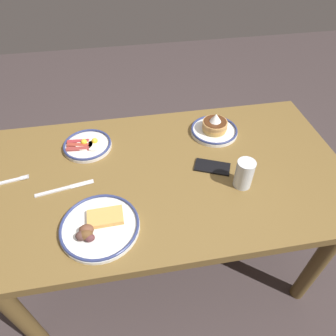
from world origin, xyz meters
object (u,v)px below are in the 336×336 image
at_px(drinking_glass, 244,175).
at_px(plate_far_companion, 99,226).
at_px(plate_center_pancakes, 87,145).
at_px(cell_phone, 212,167).
at_px(plate_near_main, 214,128).
at_px(fork_near, 3,183).
at_px(butter_knife, 65,188).

bearing_deg(drinking_glass, plate_far_companion, 11.47).
xyz_separation_m(plate_center_pancakes, cell_phone, (-0.51, 0.22, -0.01)).
height_order(plate_near_main, fork_near, plate_near_main).
xyz_separation_m(plate_far_companion, fork_near, (0.37, -0.28, -0.01)).
bearing_deg(fork_near, plate_near_main, -169.59).
distance_m(plate_far_companion, drinking_glass, 0.56).
bearing_deg(cell_phone, plate_far_companion, 48.92).
distance_m(plate_center_pancakes, butter_knife, 0.25).
bearing_deg(plate_far_companion, fork_near, -37.08).
height_order(plate_near_main, drinking_glass, drinking_glass).
bearing_deg(fork_near, plate_center_pancakes, -153.62).
relative_size(plate_far_companion, drinking_glass, 2.30).
distance_m(plate_center_pancakes, drinking_glass, 0.68).
bearing_deg(butter_knife, plate_far_companion, 122.04).
distance_m(plate_near_main, drinking_glass, 0.34).
bearing_deg(butter_knife, drinking_glass, 172.04).
height_order(plate_near_main, plate_center_pancakes, plate_near_main).
bearing_deg(plate_center_pancakes, plate_far_companion, 95.95).
height_order(plate_center_pancakes, cell_phone, plate_center_pancakes).
relative_size(plate_far_companion, butter_knife, 1.23).
bearing_deg(plate_near_main, cell_phone, 72.32).
distance_m(cell_phone, butter_knife, 0.59).
relative_size(plate_near_main, plate_far_companion, 0.80).
height_order(plate_far_companion, cell_phone, plate_far_companion).
xyz_separation_m(drinking_glass, butter_knife, (0.68, -0.10, -0.05)).
height_order(drinking_glass, butter_knife, drinking_glass).
relative_size(plate_center_pancakes, plate_far_companion, 0.77).
xyz_separation_m(plate_far_companion, butter_knife, (0.13, -0.21, -0.01)).
bearing_deg(drinking_glass, fork_near, -10.31).
xyz_separation_m(plate_near_main, fork_near, (0.90, 0.17, -0.02)).
xyz_separation_m(drinking_glass, fork_near, (0.92, -0.17, -0.05)).
bearing_deg(plate_near_main, fork_near, 10.41).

